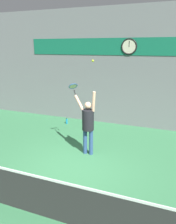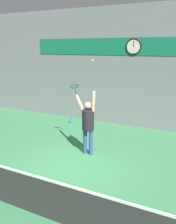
% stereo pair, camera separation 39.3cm
% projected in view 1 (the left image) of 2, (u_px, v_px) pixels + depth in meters
% --- Properties ---
extents(ground_plane, '(18.00, 18.00, 0.00)m').
position_uv_depth(ground_plane, '(67.00, 173.00, 6.14)').
color(ground_plane, '#387A4C').
extents(back_wall, '(18.00, 0.10, 5.00)m').
position_uv_depth(back_wall, '(112.00, 68.00, 9.45)').
color(back_wall, slate).
rests_on(back_wall, ground_plane).
extents(sponsor_banner, '(7.75, 0.02, 0.69)m').
position_uv_depth(sponsor_banner, '(112.00, 47.00, 9.14)').
color(sponsor_banner, '#146B4C').
extents(scoreboard_clock, '(0.66, 0.06, 0.66)m').
position_uv_depth(scoreboard_clock, '(129.00, 47.00, 8.88)').
color(scoreboard_clock, beige).
extents(court_net, '(7.04, 0.07, 1.06)m').
position_uv_depth(court_net, '(31.00, 193.00, 4.51)').
color(court_net, '#333333').
rests_on(court_net, ground_plane).
extents(tennis_player, '(0.89, 0.56, 2.11)m').
position_uv_depth(tennis_player, '(88.00, 122.00, 6.92)').
color(tennis_player, '#2D4C7F').
rests_on(tennis_player, ground_plane).
extents(tennis_racket, '(0.39, 0.39, 0.40)m').
position_uv_depth(tennis_racket, '(73.00, 87.00, 7.31)').
color(tennis_racket, black).
extents(tennis_ball, '(0.07, 0.07, 0.07)m').
position_uv_depth(tennis_ball, '(93.00, 61.00, 6.26)').
color(tennis_ball, '#CCDB2D').
extents(water_bottle, '(0.07, 0.07, 0.27)m').
position_uv_depth(water_bottle, '(67.00, 121.00, 10.00)').
color(water_bottle, '#198CCC').
rests_on(water_bottle, ground_plane).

